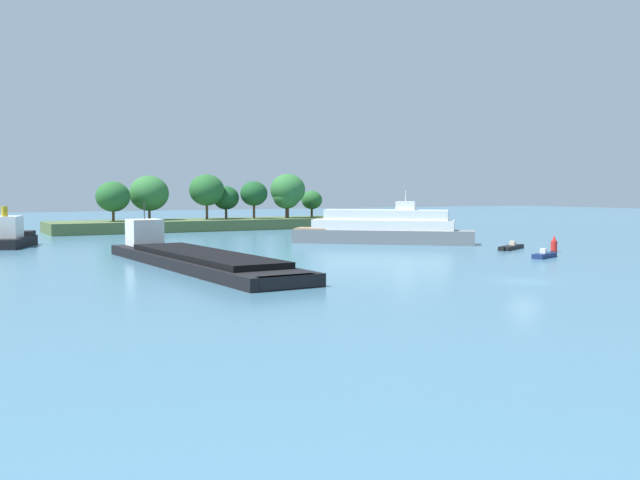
{
  "coord_description": "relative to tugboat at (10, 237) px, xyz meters",
  "views": [
    {
      "loc": [
        -39.11,
        -38.35,
        6.84
      ],
      "look_at": [
        -0.1,
        31.55,
        1.2
      ],
      "focal_mm": 39.38,
      "sensor_mm": 36.0,
      "label": 1
    }
  ],
  "objects": [
    {
      "name": "ground_plane",
      "position": [
        30.68,
        -54.17,
        -1.27
      ],
      "size": [
        400.0,
        400.0,
        0.0
      ],
      "primitive_type": "plane",
      "color": "teal"
    },
    {
      "name": "treeline_island",
      "position": [
        35.98,
        24.46,
        2.35
      ],
      "size": [
        56.25,
        12.15,
        9.94
      ],
      "color": "#4C6038",
      "rests_on": "ground"
    },
    {
      "name": "tugboat",
      "position": [
        0.0,
        0.0,
        0.0
      ],
      "size": [
        7.42,
        10.42,
        4.98
      ],
      "color": "black",
      "rests_on": "ground"
    },
    {
      "name": "channel_buoy_red",
      "position": [
        52.55,
        -37.02,
        -0.45
      ],
      "size": [
        0.7,
        0.7,
        1.9
      ],
      "color": "red",
      "rests_on": "ground"
    },
    {
      "name": "fishing_skiff",
      "position": [
        50.89,
        -32.12,
        -1.02
      ],
      "size": [
        5.67,
        3.73,
        0.95
      ],
      "color": "black",
      "rests_on": "ground"
    },
    {
      "name": "cargo_barge",
      "position": [
        12.29,
        -31.66,
        -0.43
      ],
      "size": [
        7.42,
        34.35,
        5.58
      ],
      "color": "black",
      "rests_on": "ground"
    },
    {
      "name": "white_riverboat",
      "position": [
        42.93,
        -17.31,
        0.63
      ],
      "size": [
        20.32,
        18.66,
        6.87
      ],
      "color": "slate",
      "rests_on": "ground"
    },
    {
      "name": "small_motorboat",
      "position": [
        46.32,
        -41.49,
        -1.0
      ],
      "size": [
        4.1,
        2.43,
        0.98
      ],
      "color": "navy",
      "rests_on": "ground"
    }
  ]
}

